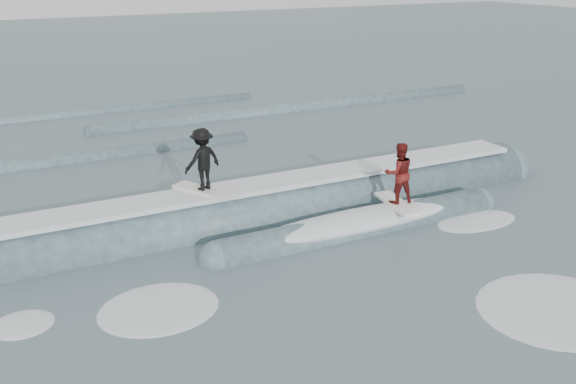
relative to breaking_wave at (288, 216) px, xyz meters
name	(u,v)px	position (x,y,z in m)	size (l,w,h in m)	color
ground	(371,290)	(-0.31, -5.03, -0.05)	(160.00, 160.00, 0.00)	#394D54
breaking_wave	(288,216)	(0.00, 0.00, 0.00)	(21.04, 3.86, 2.15)	#334C56
surfer_black	(203,161)	(-2.55, 0.38, 2.04)	(1.49, 2.00, 1.91)	silver
surfer_red	(399,176)	(2.76, -1.82, 1.45)	(1.02, 2.06, 1.94)	white
whitewater	(389,309)	(-0.43, -5.95, -0.05)	(14.99, 7.82, 0.10)	white
far_swells	(149,129)	(-0.86, 12.63, -0.05)	(37.87, 8.65, 0.80)	#334C56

